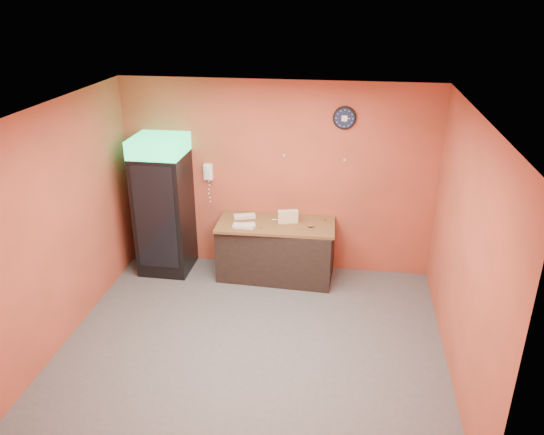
# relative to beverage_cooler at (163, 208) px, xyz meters

# --- Properties ---
(floor) EXTENTS (4.50, 4.50, 0.00)m
(floor) POSITION_rel_beverage_cooler_xyz_m (1.61, -1.60, -1.00)
(floor) COLOR #47474C
(floor) RESTS_ON ground
(back_wall) EXTENTS (4.50, 0.02, 2.80)m
(back_wall) POSITION_rel_beverage_cooler_xyz_m (1.61, 0.40, 0.40)
(back_wall) COLOR #C34B37
(back_wall) RESTS_ON floor
(left_wall) EXTENTS (0.02, 4.00, 2.80)m
(left_wall) POSITION_rel_beverage_cooler_xyz_m (-0.64, -1.60, 0.40)
(left_wall) COLOR #C34B37
(left_wall) RESTS_ON floor
(right_wall) EXTENTS (0.02, 4.00, 2.80)m
(right_wall) POSITION_rel_beverage_cooler_xyz_m (3.86, -1.60, 0.40)
(right_wall) COLOR #C34B37
(right_wall) RESTS_ON floor
(ceiling) EXTENTS (4.50, 4.00, 0.02)m
(ceiling) POSITION_rel_beverage_cooler_xyz_m (1.61, -1.60, 1.80)
(ceiling) COLOR white
(ceiling) RESTS_ON back_wall
(beverage_cooler) EXTENTS (0.72, 0.74, 2.04)m
(beverage_cooler) POSITION_rel_beverage_cooler_xyz_m (0.00, 0.00, 0.00)
(beverage_cooler) COLOR black
(beverage_cooler) RESTS_ON floor
(prep_counter) EXTENTS (1.66, 0.79, 0.82)m
(prep_counter) POSITION_rel_beverage_cooler_xyz_m (1.65, 0.03, -0.59)
(prep_counter) COLOR black
(prep_counter) RESTS_ON floor
(wall_clock) EXTENTS (0.31, 0.06, 0.31)m
(wall_clock) POSITION_rel_beverage_cooler_xyz_m (2.53, 0.37, 1.32)
(wall_clock) COLOR black
(wall_clock) RESTS_ON back_wall
(wall_phone) EXTENTS (0.13, 0.11, 0.24)m
(wall_phone) POSITION_rel_beverage_cooler_xyz_m (0.61, 0.34, 0.47)
(wall_phone) COLOR white
(wall_phone) RESTS_ON back_wall
(butcher_paper) EXTENTS (1.68, 0.82, 0.04)m
(butcher_paper) POSITION_rel_beverage_cooler_xyz_m (1.65, 0.03, -0.16)
(butcher_paper) COLOR brown
(butcher_paper) RESTS_ON prep_counter
(sub_roll_stack) EXTENTS (0.30, 0.17, 0.18)m
(sub_roll_stack) POSITION_rel_beverage_cooler_xyz_m (1.81, 0.07, -0.05)
(sub_roll_stack) COLOR beige
(sub_roll_stack) RESTS_ON butcher_paper
(wrapped_sandwich_left) EXTENTS (0.30, 0.13, 0.04)m
(wrapped_sandwich_left) POSITION_rel_beverage_cooler_xyz_m (1.22, -0.19, -0.12)
(wrapped_sandwich_left) COLOR silver
(wrapped_sandwich_left) RESTS_ON butcher_paper
(wrapped_sandwich_mid) EXTENTS (0.31, 0.20, 0.04)m
(wrapped_sandwich_mid) POSITION_rel_beverage_cooler_xyz_m (1.24, -0.17, -0.12)
(wrapped_sandwich_mid) COLOR silver
(wrapped_sandwich_mid) RESTS_ON butcher_paper
(wrapped_sandwich_right) EXTENTS (0.33, 0.21, 0.04)m
(wrapped_sandwich_right) POSITION_rel_beverage_cooler_xyz_m (1.17, 0.14, -0.12)
(wrapped_sandwich_right) COLOR silver
(wrapped_sandwich_right) RESTS_ON butcher_paper
(kitchen_tool) EXTENTS (0.05, 0.05, 0.05)m
(kitchen_tool) POSITION_rel_beverage_cooler_xyz_m (1.71, 0.12, -0.11)
(kitchen_tool) COLOR silver
(kitchen_tool) RESTS_ON butcher_paper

